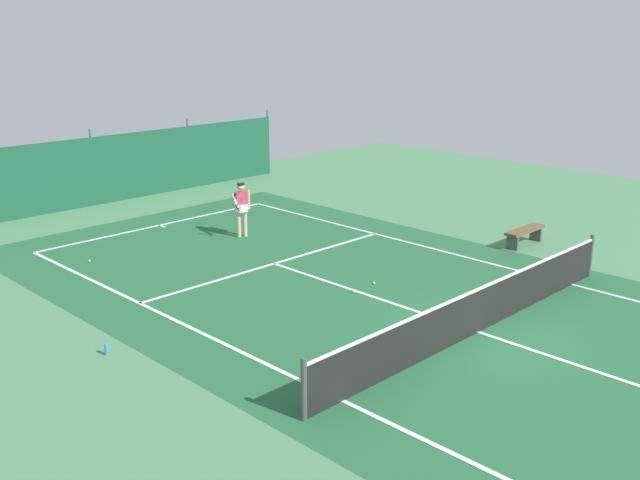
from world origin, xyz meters
name	(u,v)px	position (x,y,z in m)	size (l,w,h in m)	color
ground_plane	(478,332)	(0.00, 0.00, 0.00)	(36.00, 36.00, 0.00)	#4C8456
court_surface	(478,332)	(0.00, 0.00, 0.00)	(11.02, 26.60, 0.01)	#236038
tennis_net	(479,309)	(0.00, 0.00, 0.51)	(10.12, 0.10, 1.10)	black
back_fence	(89,184)	(0.00, 16.35, 0.67)	(16.30, 0.98, 2.70)	#195138
tennis_player	(241,206)	(1.06, 9.04, 0.96)	(0.83, 0.67, 1.64)	#D8AD8C
tennis_ball_near_player	(374,283)	(0.69, 3.46, 0.03)	(0.07, 0.07, 0.07)	#CCDB33
tennis_ball_midcourt	(354,291)	(-0.09, 3.42, 0.03)	(0.07, 0.07, 0.07)	#CCDB33
tennis_ball_by_sideline	(89,261)	(-3.41, 10.05, 0.03)	(0.07, 0.07, 0.07)	#CCDB33
courtside_bench	(525,233)	(6.31, 2.59, 0.37)	(1.60, 0.40, 0.49)	brown
water_bottle	(107,349)	(-6.02, 4.48, 0.12)	(0.08, 0.08, 0.24)	#338CD8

